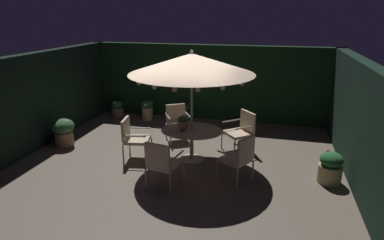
# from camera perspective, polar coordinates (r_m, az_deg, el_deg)

# --- Properties ---
(ground_plane) EXTENTS (7.96, 7.07, 0.02)m
(ground_plane) POSITION_cam_1_polar(r_m,az_deg,el_deg) (7.78, -2.23, -7.08)
(ground_plane) COLOR brown
(hedge_backdrop_rear) EXTENTS (7.96, 0.30, 2.39)m
(hedge_backdrop_rear) POSITION_cam_1_polar(r_m,az_deg,el_deg) (10.53, 2.92, 6.64)
(hedge_backdrop_rear) COLOR black
(hedge_backdrop_rear) RESTS_ON ground_plane
(hedge_backdrop_left) EXTENTS (0.30, 7.07, 2.39)m
(hedge_backdrop_left) POSITION_cam_1_polar(r_m,az_deg,el_deg) (9.16, -25.99, 3.01)
(hedge_backdrop_left) COLOR black
(hedge_backdrop_left) RESTS_ON ground_plane
(hedge_backdrop_right) EXTENTS (0.30, 7.07, 2.39)m
(hedge_backdrop_right) POSITION_cam_1_polar(r_m,az_deg,el_deg) (7.29, 27.91, -0.89)
(hedge_backdrop_right) COLOR black
(hedge_backdrop_right) RESTS_ON ground_plane
(patio_dining_table) EXTENTS (1.44, 1.22, 0.76)m
(patio_dining_table) POSITION_cam_1_polar(r_m,az_deg,el_deg) (7.53, -0.06, -2.80)
(patio_dining_table) COLOR #B2AFA5
(patio_dining_table) RESTS_ON ground_plane
(patio_umbrella) EXTENTS (2.78, 2.78, 2.58)m
(patio_umbrella) POSITION_cam_1_polar(r_m,az_deg,el_deg) (7.10, -0.06, 9.88)
(patio_umbrella) COLOR #B2B4AA
(patio_umbrella) RESTS_ON ground_plane
(centerpiece_planter) EXTENTS (0.27, 0.27, 0.38)m
(centerpiece_planter) POSITION_cam_1_polar(r_m,az_deg,el_deg) (7.34, -1.62, -0.36)
(centerpiece_planter) COLOR #896E4E
(centerpiece_planter) RESTS_ON patio_dining_table
(patio_chair_north) EXTENTS (0.76, 0.76, 0.98)m
(patio_chair_north) POSITION_cam_1_polar(r_m,az_deg,el_deg) (6.71, 8.39, -6.30)
(patio_chair_north) COLOR #B8AFA9
(patio_chair_north) RESTS_ON ground_plane
(patio_chair_northeast) EXTENTS (0.86, 0.86, 0.99)m
(patio_chair_northeast) POSITION_cam_1_polar(r_m,az_deg,el_deg) (8.22, 8.77, -1.52)
(patio_chair_northeast) COLOR #B6AFA3
(patio_chair_northeast) RESTS_ON ground_plane
(patio_chair_east) EXTENTS (0.79, 0.80, 0.96)m
(patio_chair_east) POSITION_cam_1_polar(r_m,az_deg,el_deg) (8.82, -2.63, 0.02)
(patio_chair_east) COLOR #B3B2A9
(patio_chair_east) RESTS_ON ground_plane
(patio_chair_southeast) EXTENTS (0.68, 0.69, 0.99)m
(patio_chair_southeast) POSITION_cam_1_polar(r_m,az_deg,el_deg) (7.78, -10.38, -2.74)
(patio_chair_southeast) COLOR #BBAEA6
(patio_chair_southeast) RESTS_ON ground_plane
(patio_chair_south) EXTENTS (0.68, 0.70, 1.00)m
(patio_chair_south) POSITION_cam_1_polar(r_m,az_deg,el_deg) (6.41, -5.31, -7.28)
(patio_chair_south) COLOR #BAB1A8
(patio_chair_south) RESTS_ON ground_plane
(potted_plant_back_left) EXTENTS (0.40, 0.40, 0.52)m
(potted_plant_back_left) POSITION_cam_1_polar(r_m,az_deg,el_deg) (11.25, -12.97, 2.03)
(potted_plant_back_left) COLOR #886749
(potted_plant_back_left) RESTS_ON ground_plane
(potted_plant_left_near) EXTENTS (0.47, 0.47, 0.66)m
(potted_plant_left_near) POSITION_cam_1_polar(r_m,az_deg,el_deg) (7.25, 23.21, -7.71)
(potted_plant_left_near) COLOR tan
(potted_plant_left_near) RESTS_ON ground_plane
(potted_plant_front_corner) EXTENTS (0.41, 0.42, 0.67)m
(potted_plant_front_corner) POSITION_cam_1_polar(r_m,az_deg,el_deg) (10.62, -7.90, 1.99)
(potted_plant_front_corner) COLOR tan
(potted_plant_front_corner) RESTS_ON ground_plane
(potted_plant_right_near) EXTENTS (0.57, 0.57, 0.72)m
(potted_plant_right_near) POSITION_cam_1_polar(r_m,az_deg,el_deg) (9.10, -21.70, -1.80)
(potted_plant_right_near) COLOR olive
(potted_plant_right_near) RESTS_ON ground_plane
(potted_plant_back_center) EXTENTS (0.45, 0.45, 0.60)m
(potted_plant_back_center) POSITION_cam_1_polar(r_m,az_deg,el_deg) (10.37, -1.54, 1.53)
(potted_plant_back_center) COLOR #817450
(potted_plant_back_center) RESTS_ON ground_plane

